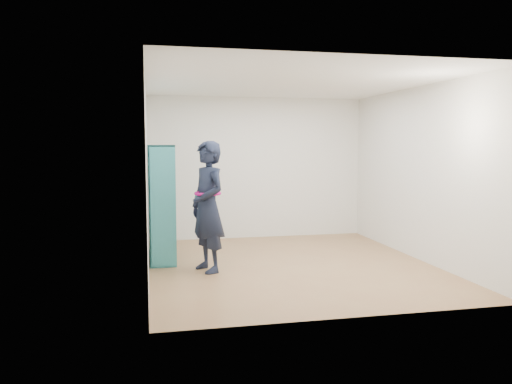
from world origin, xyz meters
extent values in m
plane|color=#916442|center=(0.00, 0.00, 0.00)|extent=(4.50, 4.50, 0.00)
plane|color=white|center=(0.00, 0.00, 2.60)|extent=(4.50, 4.50, 0.00)
cube|color=silver|center=(-2.00, 0.00, 1.30)|extent=(0.02, 4.50, 2.60)
cube|color=silver|center=(2.00, 0.00, 1.30)|extent=(0.02, 4.50, 2.60)
cube|color=silver|center=(0.00, 2.25, 1.30)|extent=(4.00, 0.02, 2.60)
cube|color=silver|center=(0.00, -2.25, 1.30)|extent=(4.00, 0.02, 2.60)
cube|color=teal|center=(-1.80, 0.22, 0.86)|extent=(0.38, 0.03, 1.73)
cube|color=teal|center=(-1.80, 1.49, 0.86)|extent=(0.38, 0.03, 1.73)
cube|color=teal|center=(-1.80, 0.86, 0.01)|extent=(0.38, 1.30, 0.03)
cube|color=teal|center=(-1.80, 0.86, 1.72)|extent=(0.38, 1.30, 0.03)
cube|color=teal|center=(-1.98, 0.86, 0.86)|extent=(0.03, 1.30, 1.73)
cube|color=teal|center=(-1.80, 0.65, 0.86)|extent=(0.35, 0.03, 1.68)
cube|color=teal|center=(-1.80, 1.07, 0.86)|extent=(0.35, 0.03, 1.68)
cube|color=teal|center=(-1.80, 0.86, 0.45)|extent=(0.35, 1.24, 0.03)
cube|color=teal|center=(-1.80, 0.86, 0.86)|extent=(0.35, 1.24, 0.03)
cube|color=teal|center=(-1.80, 0.86, 1.28)|extent=(0.35, 1.24, 0.03)
cube|color=beige|center=(-1.78, 0.44, 0.07)|extent=(0.24, 0.15, 0.06)
cube|color=black|center=(-1.77, 0.38, 0.61)|extent=(0.19, 0.17, 0.30)
cube|color=maroon|center=(-1.77, 0.38, 1.00)|extent=(0.19, 0.17, 0.25)
cube|color=silver|center=(-1.78, 0.44, 1.33)|extent=(0.24, 0.15, 0.06)
cube|color=navy|center=(-1.77, 0.79, 0.20)|extent=(0.19, 0.17, 0.31)
cube|color=brown|center=(-1.77, 0.79, 0.61)|extent=(0.19, 0.17, 0.30)
cube|color=#BFB28C|center=(-1.78, 0.85, 0.92)|extent=(0.24, 0.15, 0.09)
cube|color=#26594C|center=(-1.77, 0.79, 1.45)|extent=(0.19, 0.17, 0.30)
cube|color=beige|center=(-1.77, 1.21, 0.19)|extent=(0.19, 0.17, 0.30)
cube|color=black|center=(-1.78, 1.27, 0.49)|extent=(0.24, 0.15, 0.06)
cube|color=maroon|center=(-1.77, 1.21, 1.02)|extent=(0.19, 0.17, 0.27)
cube|color=silver|center=(-1.77, 1.21, 1.45)|extent=(0.19, 0.17, 0.31)
imported|color=black|center=(-1.20, -0.09, 0.89)|extent=(0.64, 0.76, 1.79)
torus|color=#AC0D6E|center=(-1.20, -0.09, 1.07)|extent=(0.48, 0.48, 0.04)
cube|color=silver|center=(-1.36, -0.06, 1.01)|extent=(0.05, 0.11, 0.14)
cube|color=black|center=(-1.36, -0.06, 1.01)|extent=(0.05, 0.10, 0.13)
camera|label=1|loc=(-1.97, -6.81, 1.73)|focal=35.00mm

